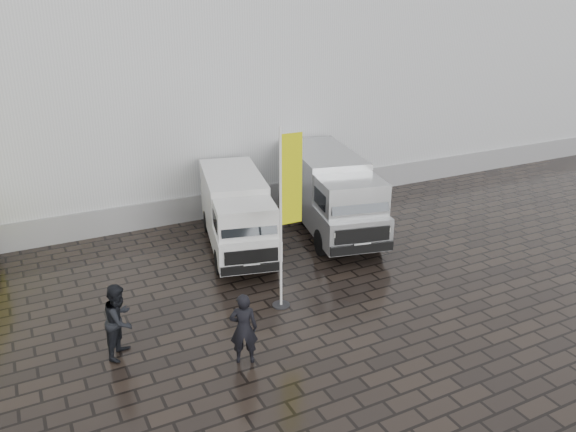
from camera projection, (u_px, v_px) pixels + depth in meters
name	position (u px, v px, depth m)	size (l,w,h in m)	color
ground	(308.00, 307.00, 15.80)	(120.00, 120.00, 0.00)	black
exhibition_hall	(189.00, 46.00, 27.82)	(44.00, 16.00, 12.00)	silver
hall_plinth	(257.00, 198.00, 23.09)	(44.00, 0.15, 1.00)	gray
van_white	(237.00, 214.00, 19.18)	(1.91, 5.73, 2.48)	white
van_silver	(330.00, 194.00, 20.69)	(2.18, 6.53, 2.83)	#9FA2A3
flagpole	(287.00, 209.00, 14.94)	(0.88, 0.50, 5.13)	black
wheelie_bin	(363.00, 184.00, 24.78)	(0.62, 0.62, 1.04)	black
person_front	(244.00, 328.00, 13.12)	(0.66, 0.43, 1.81)	black
person_tent	(120.00, 320.00, 13.39)	(0.92, 0.71, 1.89)	black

